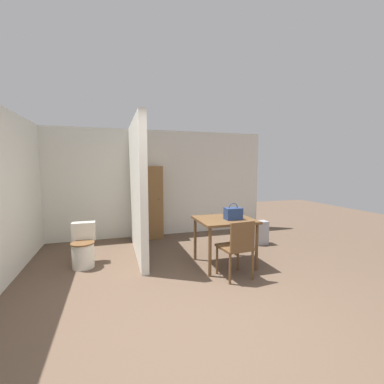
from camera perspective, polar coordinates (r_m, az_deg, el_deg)
name	(u,v)px	position (r m, az deg, el deg)	size (l,w,h in m)	color
ground_plane	(205,323)	(3.07, 2.95, -27.07)	(16.00, 16.00, 0.00)	brown
wall_back	(152,183)	(6.20, -8.95, 1.90)	(5.66, 0.12, 2.50)	silver
wall_left	(2,195)	(4.51, -36.54, -0.62)	(0.12, 4.64, 2.50)	silver
partition_wall	(137,188)	(4.97, -12.14, 0.89)	(0.12, 2.25, 2.50)	silver
dining_table	(225,224)	(4.35, 7.25, -7.14)	(0.92, 0.84, 0.79)	brown
wooden_chair	(237,246)	(3.90, 10.01, -11.74)	(0.48, 0.48, 0.88)	brown
toilet	(83,248)	(4.73, -23.01, -11.34)	(0.38, 0.52, 0.70)	silver
handbag	(233,213)	(4.26, 9.14, -4.73)	(0.27, 0.18, 0.27)	navy
wooden_cabinet	(152,202)	(5.98, -8.92, -2.28)	(0.47, 0.38, 1.66)	brown
space_heater	(260,233)	(5.72, 14.87, -8.72)	(0.31, 0.22, 0.50)	#9E9EA3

